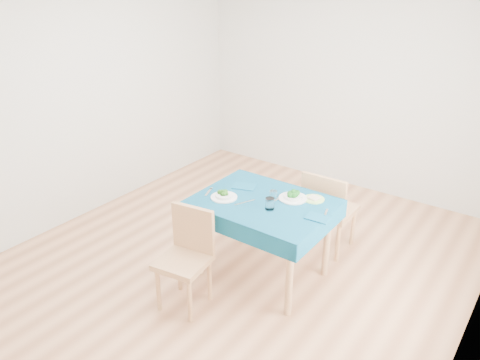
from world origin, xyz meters
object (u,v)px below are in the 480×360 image
Objects in this scene: bowl_far at (293,195)px; bowl_near at (224,194)px; table at (263,239)px; side_plate at (314,199)px; chair_far at (331,197)px; chair_near at (183,256)px.

bowl_near is at bearing -145.88° from bowl_far.
table is 0.58m from side_plate.
chair_far is 4.80× the size of bowl_near.
chair_far is 4.50× the size of bowl_far.
bowl_far is (0.50, 0.34, 0.00)m from bowl_near.
chair_near is at bearing 68.56° from chair_far.
bowl_near is (-0.32, -0.15, 0.41)m from table.
chair_near reaches higher than bowl_far.
chair_near is at bearing -87.32° from bowl_near.
chair_near is at bearing -111.40° from table.
chair_far is 6.04× the size of side_plate.
chair_far reaches higher than chair_near.
bowl_far is at bearing -148.19° from side_plate.
bowl_far reaches higher than side_plate.
chair_far is (0.57, 1.51, 0.08)m from chair_near.
chair_far is at bearing 60.80° from chair_near.
bowl_far is at bearing 54.34° from chair_near.
bowl_far is (0.18, 0.18, 0.42)m from table.
bowl_near is at bearing -154.37° from table.
side_plate is at bearing 33.58° from bowl_near.
chair_near reaches higher than side_plate.
table is at bearing -140.03° from side_plate.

